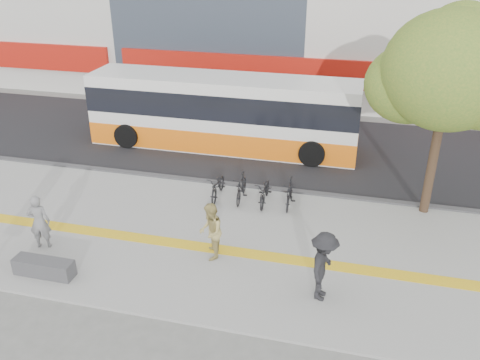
% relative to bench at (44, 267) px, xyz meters
% --- Properties ---
extents(ground, '(120.00, 120.00, 0.00)m').
position_rel_bench_xyz_m(ground, '(2.60, 1.20, -0.30)').
color(ground, '#62615D').
rests_on(ground, ground).
extents(sidewalk, '(40.00, 7.00, 0.08)m').
position_rel_bench_xyz_m(sidewalk, '(2.60, 2.70, -0.27)').
color(sidewalk, gray).
rests_on(sidewalk, ground).
extents(tactile_strip, '(40.00, 0.45, 0.01)m').
position_rel_bench_xyz_m(tactile_strip, '(2.60, 2.20, -0.22)').
color(tactile_strip, gold).
rests_on(tactile_strip, sidewalk).
extents(street, '(40.00, 8.00, 0.06)m').
position_rel_bench_xyz_m(street, '(2.60, 10.20, -0.28)').
color(street, black).
rests_on(street, ground).
extents(curb, '(40.00, 0.25, 0.14)m').
position_rel_bench_xyz_m(curb, '(2.60, 6.20, -0.23)').
color(curb, '#3E3E41').
rests_on(curb, ground).
extents(bench, '(1.60, 0.45, 0.45)m').
position_rel_bench_xyz_m(bench, '(0.00, 0.00, 0.00)').
color(bench, '#3E3E41').
rests_on(bench, sidewalk).
extents(street_tree, '(4.40, 3.80, 6.31)m').
position_rel_bench_xyz_m(street_tree, '(9.78, 6.02, 4.21)').
color(street_tree, '#332517').
rests_on(street_tree, sidewalk).
extents(bus, '(10.92, 2.59, 2.91)m').
position_rel_bench_xyz_m(bus, '(2.07, 9.70, 1.12)').
color(bus, silver).
rests_on(bus, street).
extents(bicycle_row, '(2.96, 1.60, 0.92)m').
position_rel_bench_xyz_m(bicycle_row, '(4.33, 5.20, 0.21)').
color(bicycle_row, black).
rests_on(bicycle_row, sidewalk).
extents(seated_woman, '(0.68, 0.55, 1.61)m').
position_rel_bench_xyz_m(seated_woman, '(-0.80, 1.15, 0.58)').
color(seated_woman, black).
rests_on(seated_woman, sidewalk).
extents(pedestrian_tan, '(0.79, 0.91, 1.61)m').
position_rel_bench_xyz_m(pedestrian_tan, '(3.95, 1.82, 0.58)').
color(pedestrian_tan, tan).
rests_on(pedestrian_tan, sidewalk).
extents(pedestrian_dark, '(0.81, 1.24, 1.80)m').
position_rel_bench_xyz_m(pedestrian_dark, '(7.04, 0.84, 0.67)').
color(pedestrian_dark, black).
rests_on(pedestrian_dark, sidewalk).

